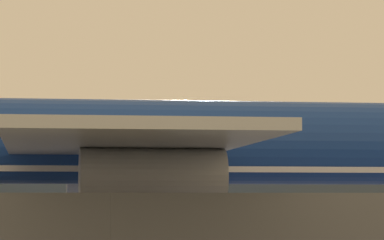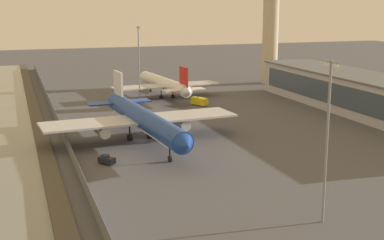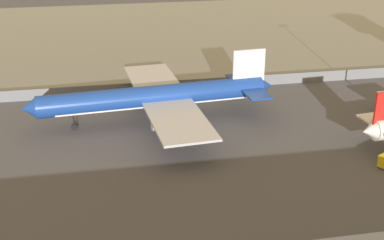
# 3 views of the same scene
# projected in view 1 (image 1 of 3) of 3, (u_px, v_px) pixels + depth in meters

# --- Properties ---
(perimeter_fence) EXTENTS (280.00, 0.10, 2.54)m
(perimeter_fence) POSITION_uv_depth(u_px,v_px,m) (111.00, 228.00, 40.41)
(perimeter_fence) COLOR slate
(perimeter_fence) RESTS_ON ground
(cargo_jet_blue) EXTENTS (49.81, 43.35, 13.31)m
(cargo_jet_blue) POSITION_uv_depth(u_px,v_px,m) (135.00, 146.00, 56.94)
(cargo_jet_blue) COLOR #193D93
(cargo_jet_blue) RESTS_ON ground
(terminal_building) EXTENTS (93.63, 17.59, 10.26)m
(terminal_building) POSITION_uv_depth(u_px,v_px,m) (51.00, 175.00, 120.87)
(terminal_building) COLOR #B2B2B7
(terminal_building) RESTS_ON ground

